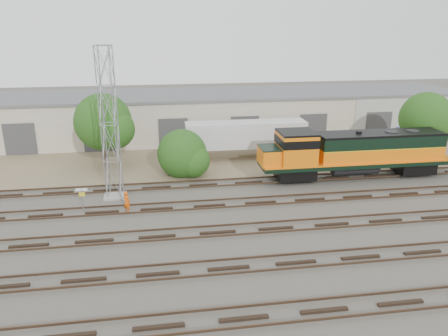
{
  "coord_description": "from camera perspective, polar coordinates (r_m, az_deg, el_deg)",
  "views": [
    {
      "loc": [
        -7.55,
        -28.97,
        13.48
      ],
      "look_at": [
        -2.51,
        4.0,
        2.2
      ],
      "focal_mm": 35.0,
      "sensor_mm": 36.0,
      "label": 1
    }
  ],
  "objects": [
    {
      "name": "tree_east",
      "position": [
        47.8,
        25.22,
        5.73
      ],
      "size": [
        5.37,
        5.12,
        6.91
      ],
      "color": "#382619",
      "rests_on": "ground"
    },
    {
      "name": "sign_post",
      "position": [
        33.4,
        -18.04,
        -3.45
      ],
      "size": [
        0.83,
        0.06,
        2.03
      ],
      "color": "gray",
      "rests_on": "ground"
    },
    {
      "name": "tree_west",
      "position": [
        42.93,
        -15.16,
        5.61
      ],
      "size": [
        5.7,
        5.43,
        7.1
      ],
      "color": "#382619",
      "rests_on": "ground"
    },
    {
      "name": "dumpster_red",
      "position": [
        56.81,
        26.21,
        3.74
      ],
      "size": [
        1.87,
        1.81,
        1.4
      ],
      "primitive_type": "cube",
      "rotation": [
        0.0,
        0.0,
        0.32
      ],
      "color": "maroon",
      "rests_on": "ground"
    },
    {
      "name": "worker",
      "position": [
        33.02,
        -12.59,
        -4.34
      ],
      "size": [
        0.71,
        0.69,
        1.65
      ],
      "primitive_type": "imported",
      "rotation": [
        0.0,
        0.0,
        2.43
      ],
      "color": "#E4540C",
      "rests_on": "ground"
    },
    {
      "name": "tracks",
      "position": [
        30.19,
        6.79,
        -7.82
      ],
      "size": [
        80.0,
        20.4,
        0.28
      ],
      "color": "black",
      "rests_on": "ground"
    },
    {
      "name": "signal_tower",
      "position": [
        34.68,
        -14.71,
        5.19
      ],
      "size": [
        1.74,
        1.74,
        11.81
      ],
      "rotation": [
        0.0,
        0.0,
        -0.16
      ],
      "color": "gray",
      "rests_on": "ground"
    },
    {
      "name": "warehouse",
      "position": [
        53.61,
        -0.37,
        7.03
      ],
      "size": [
        58.4,
        10.4,
        5.3
      ],
      "color": "beige",
      "rests_on": "ground"
    },
    {
      "name": "dirt_strip",
      "position": [
        46.61,
        1.0,
        1.88
      ],
      "size": [
        80.0,
        16.0,
        0.02
      ],
      "primitive_type": "cube",
      "color": "#726047",
      "rests_on": "ground"
    },
    {
      "name": "dumpster_blue",
      "position": [
        56.71,
        21.79,
        4.37
      ],
      "size": [
        2.07,
        2.02,
        1.5
      ],
      "primitive_type": "cube",
      "rotation": [
        0.0,
        0.0,
        0.42
      ],
      "color": "navy",
      "rests_on": "ground"
    },
    {
      "name": "locomotive",
      "position": [
        40.43,
        16.56,
        2.01
      ],
      "size": [
        17.55,
        3.08,
        4.22
      ],
      "color": "black",
      "rests_on": "tracks"
    },
    {
      "name": "ground",
      "position": [
        32.84,
        5.41,
        -5.64
      ],
      "size": [
        140.0,
        140.0,
        0.0
      ],
      "primitive_type": "plane",
      "color": "#47423A",
      "rests_on": "ground"
    },
    {
      "name": "tree_mid",
      "position": [
        39.8,
        -5.15,
        1.64
      ],
      "size": [
        4.73,
        4.5,
        4.5
      ],
      "color": "#382619",
      "rests_on": "ground"
    },
    {
      "name": "semi_trailer",
      "position": [
        44.75,
        3.24,
        4.29
      ],
      "size": [
        12.29,
        2.54,
        3.78
      ],
      "rotation": [
        0.0,
        0.0,
        -0.01
      ],
      "color": "silver",
      "rests_on": "ground"
    }
  ]
}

